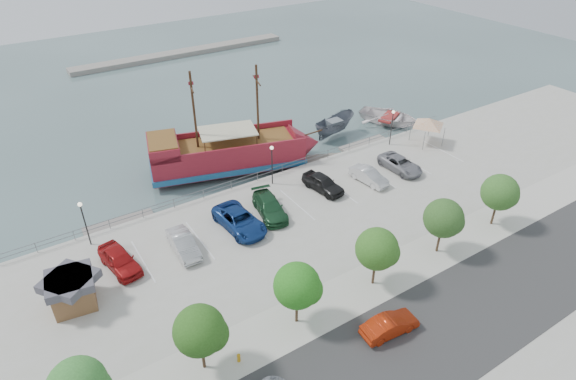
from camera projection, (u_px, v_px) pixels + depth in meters
ground at (309, 224)px, 44.93m from camera, size 160.00×160.00×0.00m
street at (441, 329)px, 33.06m from camera, size 100.00×8.00×0.04m
sidewalk at (382, 278)px, 37.30m from camera, size 100.00×4.00×0.05m
seawall_railing at (266, 174)px, 49.62m from camera, size 50.00×0.06×1.00m
far_shore at (182, 53)px, 88.16m from camera, size 40.00×3.00×0.80m
pirate_ship at (240, 152)px, 52.48m from camera, size 19.49×10.01×12.07m
patrol_boat at (334, 128)px, 59.53m from camera, size 6.77×3.62×2.49m
speedboat at (389, 119)px, 62.82m from camera, size 8.57×9.54×1.63m
dock_west at (120, 224)px, 44.54m from camera, size 6.49×2.15×0.37m
dock_mid at (319, 159)px, 54.92m from camera, size 6.49×4.14×0.36m
dock_east at (364, 145)px, 57.95m from camera, size 6.41×1.84×0.37m
shed at (72, 290)px, 34.30m from camera, size 3.59×3.59×2.60m
canopy_tent at (429, 118)px, 54.88m from camera, size 5.08×5.08×3.62m
street_sedan at (390, 325)px, 32.49m from camera, size 4.26×1.80×1.37m
fire_hydrant at (239, 357)px, 30.66m from camera, size 0.24×0.24×0.69m
lamp_post_left at (83, 216)px, 39.22m from camera, size 0.36×0.36×4.28m
lamp_post_mid at (272, 158)px, 47.39m from camera, size 0.36×0.36×4.28m
lamp_post_right at (392, 121)px, 54.66m from camera, size 0.36×0.36×4.28m
tree_b at (202, 331)px, 28.73m from camera, size 3.30×3.20×5.00m
tree_c at (299, 287)px, 31.91m from camera, size 3.30×3.20×5.00m
tree_d at (379, 250)px, 35.09m from camera, size 3.30×3.20×5.00m
tree_e at (445, 219)px, 38.27m from camera, size 3.30×3.20×5.00m
tree_f at (501, 193)px, 41.45m from camera, size 3.30×3.20×5.00m
parked_car_a at (120, 260)px, 37.88m from camera, size 2.74×5.10×1.65m
parked_car_b at (183, 244)px, 39.63m from camera, size 1.78×4.68×1.52m
parked_car_c at (239, 220)px, 42.28m from camera, size 3.20×6.15×1.66m
parked_car_d at (270, 207)px, 44.10m from camera, size 3.18×5.69×1.56m
parked_car_e at (323, 183)px, 47.53m from camera, size 2.60×4.97×1.61m
parked_car_f at (369, 176)px, 48.84m from camera, size 2.05×4.53×1.44m
parked_car_g at (400, 164)px, 50.91m from camera, size 2.50×5.20×1.43m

